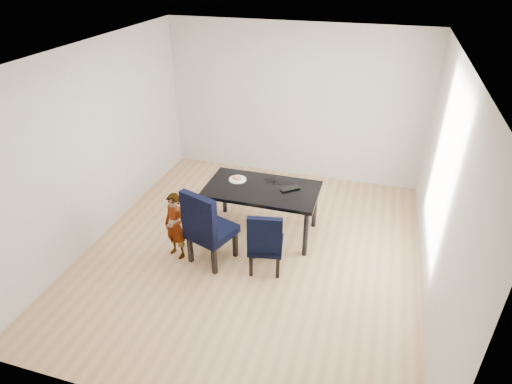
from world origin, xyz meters
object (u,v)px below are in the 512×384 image
(plate, at_px, (238,179))
(laptop, at_px, (289,187))
(chair_left, at_px, (212,225))
(chair_right, at_px, (266,240))
(child, at_px, (175,226))
(dining_table, at_px, (262,210))

(plate, height_order, laptop, laptop)
(chair_left, bearing_deg, plate, 105.80)
(chair_right, relative_size, child, 0.94)
(chair_right, relative_size, laptop, 3.08)
(child, distance_m, plate, 1.17)
(child, bearing_deg, laptop, 57.28)
(chair_left, bearing_deg, dining_table, 79.06)
(laptop, bearing_deg, plate, -41.43)
(dining_table, xyz_separation_m, chair_right, (0.27, -0.78, 0.08))
(child, bearing_deg, plate, 81.92)
(chair_left, relative_size, plate, 4.29)
(child, bearing_deg, dining_table, 62.82)
(chair_right, xyz_separation_m, plate, (-0.68, 0.91, 0.31))
(laptop, bearing_deg, chair_right, 44.35)
(chair_left, bearing_deg, child, -154.23)
(dining_table, distance_m, laptop, 0.54)
(chair_left, xyz_separation_m, child, (-0.50, -0.06, -0.07))
(dining_table, bearing_deg, chair_left, -119.65)
(chair_left, relative_size, chair_right, 1.22)
(dining_table, relative_size, chair_left, 1.45)
(chair_left, bearing_deg, laptop, 66.93)
(plate, xyz_separation_m, laptop, (0.77, -0.02, 0.00))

